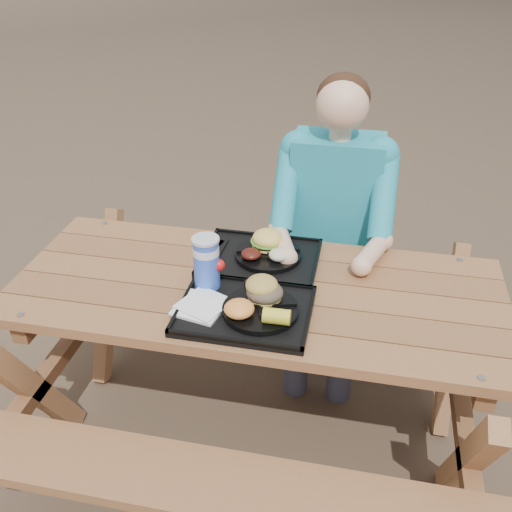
# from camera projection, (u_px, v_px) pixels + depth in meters

# --- Properties ---
(ground) EXTENTS (60.00, 60.00, 0.00)m
(ground) POSITION_uv_depth(u_px,v_px,m) (256.00, 427.00, 2.49)
(ground) COLOR #999999
(ground) RESTS_ON ground
(picnic_table) EXTENTS (1.80, 1.49, 0.75)m
(picnic_table) POSITION_uv_depth(u_px,v_px,m) (256.00, 363.00, 2.29)
(picnic_table) COLOR #999999
(picnic_table) RESTS_ON ground
(tray_near) EXTENTS (0.45, 0.35, 0.02)m
(tray_near) POSITION_uv_depth(u_px,v_px,m) (245.00, 312.00, 1.94)
(tray_near) COLOR black
(tray_near) RESTS_ON picnic_table
(tray_far) EXTENTS (0.45, 0.35, 0.02)m
(tray_far) POSITION_uv_depth(u_px,v_px,m) (260.00, 259.00, 2.23)
(tray_far) COLOR black
(tray_far) RESTS_ON picnic_table
(plate_near) EXTENTS (0.26, 0.26, 0.02)m
(plate_near) POSITION_uv_depth(u_px,v_px,m) (261.00, 310.00, 1.92)
(plate_near) COLOR black
(plate_near) RESTS_ON tray_near
(plate_far) EXTENTS (0.26, 0.26, 0.02)m
(plate_far) POSITION_uv_depth(u_px,v_px,m) (268.00, 254.00, 2.22)
(plate_far) COLOR black
(plate_far) RESTS_ON tray_far
(napkin_stack) EXTENTS (0.19, 0.19, 0.02)m
(napkin_stack) POSITION_uv_depth(u_px,v_px,m) (200.00, 306.00, 1.94)
(napkin_stack) COLOR white
(napkin_stack) RESTS_ON tray_near
(soda_cup) EXTENTS (0.09, 0.09, 0.19)m
(soda_cup) POSITION_uv_depth(u_px,v_px,m) (207.00, 264.00, 2.01)
(soda_cup) COLOR blue
(soda_cup) RESTS_ON tray_near
(condiment_bbq) EXTENTS (0.05, 0.05, 0.03)m
(condiment_bbq) POSITION_uv_depth(u_px,v_px,m) (251.00, 285.00, 2.04)
(condiment_bbq) COLOR #340D05
(condiment_bbq) RESTS_ON tray_near
(condiment_mustard) EXTENTS (0.05, 0.05, 0.03)m
(condiment_mustard) POSITION_uv_depth(u_px,v_px,m) (267.00, 287.00, 2.02)
(condiment_mustard) COLOR gold
(condiment_mustard) RESTS_ON tray_near
(sandwich) EXTENTS (0.12, 0.12, 0.12)m
(sandwich) POSITION_uv_depth(u_px,v_px,m) (265.00, 284.00, 1.93)
(sandwich) COLOR gold
(sandwich) RESTS_ON plate_near
(mac_cheese) EXTENTS (0.10, 0.10, 0.05)m
(mac_cheese) POSITION_uv_depth(u_px,v_px,m) (239.00, 309.00, 1.87)
(mac_cheese) COLOR #FFA143
(mac_cheese) RESTS_ON plate_near
(corn_cob) EXTENTS (0.09, 0.09, 0.05)m
(corn_cob) POSITION_uv_depth(u_px,v_px,m) (277.00, 316.00, 1.83)
(corn_cob) COLOR yellow
(corn_cob) RESTS_ON plate_near
(cutlery_far) EXTENTS (0.04, 0.18, 0.01)m
(cutlery_far) POSITION_uv_depth(u_px,v_px,m) (219.00, 251.00, 2.26)
(cutlery_far) COLOR black
(cutlery_far) RESTS_ON tray_far
(burger) EXTENTS (0.12, 0.12, 0.11)m
(burger) POSITION_uv_depth(u_px,v_px,m) (268.00, 235.00, 2.22)
(burger) COLOR #F4C956
(burger) RESTS_ON plate_far
(baked_beans) EXTENTS (0.08, 0.08, 0.03)m
(baked_beans) POSITION_uv_depth(u_px,v_px,m) (251.00, 254.00, 2.17)
(baked_beans) COLOR #47140E
(baked_beans) RESTS_ON plate_far
(potato_salad) EXTENTS (0.08, 0.08, 0.04)m
(potato_salad) POSITION_uv_depth(u_px,v_px,m) (279.00, 255.00, 2.16)
(potato_salad) COLOR beige
(potato_salad) RESTS_ON plate_far
(diner) EXTENTS (0.48, 0.84, 1.28)m
(diner) POSITION_uv_depth(u_px,v_px,m) (331.00, 242.00, 2.58)
(diner) COLOR teal
(diner) RESTS_ON ground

